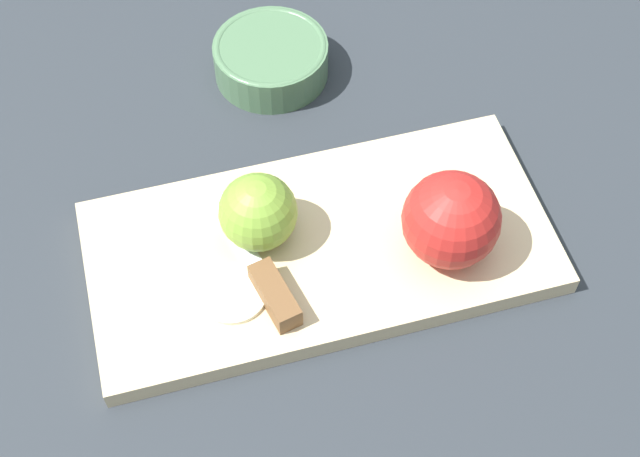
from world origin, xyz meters
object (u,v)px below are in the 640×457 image
(knife, at_px, (269,286))
(bowl, at_px, (271,57))
(apple_half_right, at_px, (258,212))
(apple_half_left, at_px, (451,220))

(knife, relative_size, bowl, 1.34)
(bowl, bearing_deg, apple_half_right, 64.67)
(knife, bearing_deg, bowl, -26.29)
(knife, bearing_deg, apple_half_left, -101.40)
(apple_half_right, height_order, bowl, apple_half_right)
(bowl, bearing_deg, knife, 66.95)
(apple_half_left, relative_size, bowl, 0.72)
(apple_half_right, xyz_separation_m, knife, (0.02, 0.06, -0.03))
(apple_half_left, xyz_separation_m, knife, (0.17, -0.02, -0.03))
(apple_half_left, bearing_deg, knife, -27.59)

